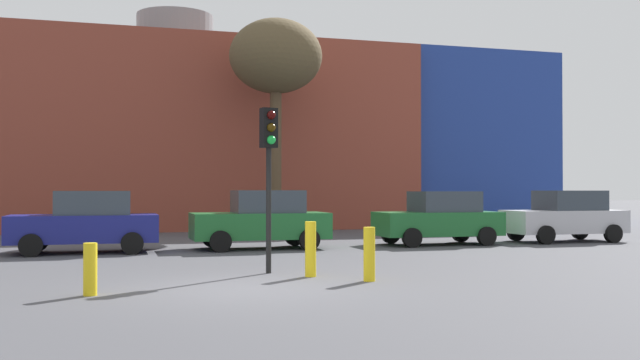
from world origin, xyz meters
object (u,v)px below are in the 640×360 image
Objects in this scene: bollard_yellow_0 at (90,269)px; bollard_yellow_2 at (311,249)px; parked_car_2 at (262,220)px; traffic_light_island at (269,151)px; parked_car_1 at (86,222)px; parked_car_4 at (565,216)px; parked_car_3 at (439,218)px; bare_tree_0 at (276,59)px; bollard_yellow_1 at (369,254)px.

bollard_yellow_2 reaches higher than bollard_yellow_0.
parked_car_2 is 1.16× the size of traffic_light_island.
parked_car_4 is (16.61, -0.00, 0.01)m from parked_car_1.
parked_car_4 is 13.95m from bollard_yellow_2.
parked_car_3 is 0.46× the size of bare_tree_0.
parked_car_2 is 8.62m from bollard_yellow_1.
traffic_light_island is (-12.47, -6.66, 1.82)m from parked_car_4.
parked_car_4 reaches higher than bollard_yellow_1.
parked_car_2 reaches higher than bollard_yellow_1.
parked_car_2 is at bearing 93.26° from bollard_yellow_1.
traffic_light_island is (4.15, -6.66, 1.83)m from parked_car_1.
traffic_light_island reaches higher than bollard_yellow_1.
traffic_light_island reaches higher than bollard_yellow_0.
parked_car_3 is 1.14× the size of traffic_light_island.
traffic_light_island is 5.03m from bollard_yellow_0.
traffic_light_island is at bearing 32.85° from bollard_yellow_0.
traffic_light_island is (-1.20, -6.66, 1.82)m from parked_car_2.
traffic_light_island is 3.99× the size of bollard_yellow_0.
parked_car_2 is at bearing -106.13° from bare_tree_0.
parked_car_1 is at bearing 92.42° from bollard_yellow_0.
parked_car_4 is at bearing -37.65° from bare_tree_0.
bollard_yellow_1 is at bearing 93.26° from parked_car_2.
bollard_yellow_0 is (0.38, -9.09, -0.46)m from parked_car_1.
parked_car_4 is at bearing 105.79° from traffic_light_island.
parked_car_1 is at bearing 124.17° from bollard_yellow_1.
bare_tree_0 is (7.40, 7.11, 6.54)m from parked_car_1.
parked_car_4 is at bearing 180.00° from parked_car_3.
bare_tree_0 reaches higher than parked_car_2.
parked_car_1 is 9.11m from bollard_yellow_0.
bollard_yellow_1 is (1.69, -1.94, -2.19)m from traffic_light_island.
parked_car_1 reaches higher than parked_car_3.
parked_car_4 is (5.03, -0.00, 0.01)m from parked_car_3.
parked_car_3 reaches higher than bollard_yellow_0.
parked_car_4 is 0.47× the size of bare_tree_0.
bollard_yellow_0 is 0.78× the size of bollard_yellow_2.
parked_car_1 is at bearing 122.95° from bollard_yellow_2.
parked_car_2 is at bearing 180.00° from parked_car_1.
parked_car_2 is 3.89× the size of bollard_yellow_1.
parked_car_3 is at bearing -59.53° from bare_tree_0.
parked_car_2 is 1.02× the size of parked_car_3.
bollard_yellow_2 is at bearing 27.68° from traffic_light_island.
bare_tree_0 is at bearing 154.39° from traffic_light_island.
parked_car_1 is 5.35m from parked_car_2.
bollard_yellow_0 is (-4.96, -9.09, -0.46)m from parked_car_2.
parked_car_2 is 3.62× the size of bollard_yellow_2.
bollard_yellow_2 reaches higher than bollard_yellow_1.
parked_car_3 is 10.15m from traffic_light_island.
bare_tree_0 is 8.25× the size of bollard_yellow_1.
traffic_light_island is 3.13× the size of bollard_yellow_2.
bollard_yellow_0 is at bearing 39.06° from parked_car_3.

